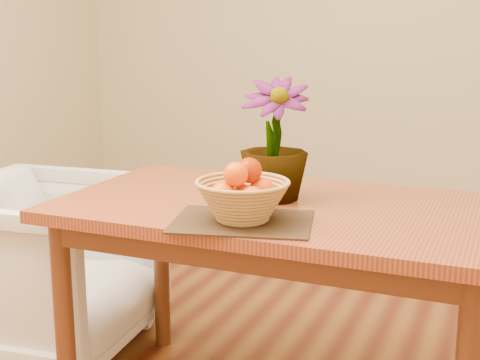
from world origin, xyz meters
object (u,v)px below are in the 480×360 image
at_px(potted_plant, 274,140).
at_px(wicker_basket, 243,202).
at_px(table, 278,229).
at_px(armchair, 47,258).

bearing_deg(potted_plant, wicker_basket, -104.39).
relative_size(table, potted_plant, 3.55).
relative_size(wicker_basket, potted_plant, 0.69).
height_order(table, armchair, armchair).
xyz_separation_m(table, potted_plant, (-0.03, 0.03, 0.28)).
relative_size(wicker_basket, armchair, 0.35).
xyz_separation_m(table, wicker_basket, (-0.02, -0.25, 0.15)).
bearing_deg(wicker_basket, potted_plant, 92.10).
xyz_separation_m(table, armchair, (-1.02, 0.11, -0.27)).
bearing_deg(wicker_basket, armchair, 160.26).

